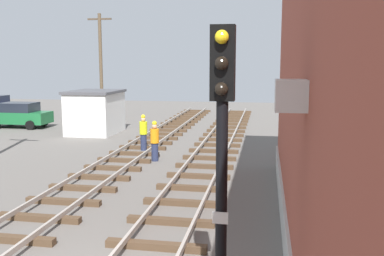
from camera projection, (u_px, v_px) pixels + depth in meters
The scene contains 7 objects.
signal_mast at pixel (222, 151), 6.44m from camera, with size 0.36×0.40×5.02m.
control_hut at pixel (95, 112), 27.57m from camera, with size 3.00×3.80×2.76m.
parked_car_white at pixel (95, 107), 35.51m from camera, with size 4.20×2.04×1.76m.
parked_car_green at pixel (20, 115), 30.10m from camera, with size 4.20×2.04×1.76m.
utility_pole_far at pixel (101, 67), 31.48m from camera, with size 1.80×0.24×8.05m.
track_worker_foreground at pixel (155, 141), 19.71m from camera, with size 0.40×0.40×1.87m.
track_worker_distant at pixel (143, 133), 22.14m from camera, with size 0.40×0.40×1.87m.
Camera 1 is at (3.19, -7.06, 4.46)m, focal length 40.09 mm.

